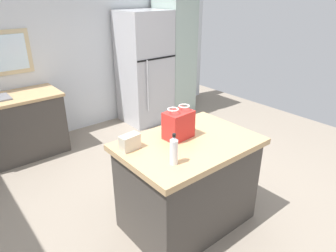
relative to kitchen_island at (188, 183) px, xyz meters
The scene contains 9 objects.
ground 0.55m from the kitchen_island, 59.95° to the left, with size 6.82×6.82×0.00m, color gray.
back_wall 3.02m from the kitchen_island, 87.27° to the left, with size 5.68×0.13×2.67m.
kitchen_island is the anchor object (origin of this frame).
refrigerator 2.80m from the kitchen_island, 63.00° to the left, with size 0.78×0.75×1.88m.
tall_cabinet 3.19m from the kitchen_island, 52.00° to the left, with size 0.52×0.67×2.26m.
sink_counter 2.66m from the kitchen_island, 110.25° to the left, with size 1.27×0.66×1.07m.
shopping_bag 0.60m from the kitchen_island, 99.79° to the left, with size 0.28×0.20×0.30m.
small_box 0.75m from the kitchen_island, 156.25° to the left, with size 0.18×0.09×0.13m, color beige.
bottle 0.71m from the kitchen_island, 149.91° to the right, with size 0.06×0.06×0.26m.
Camera 1 is at (-1.87, -2.05, 2.18)m, focal length 32.68 mm.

